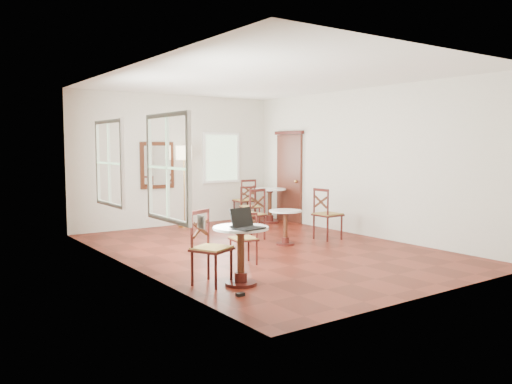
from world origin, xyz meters
TOP-DOWN VIEW (x-y plane):
  - ground at (0.00, 0.00)m, footprint 7.00×7.00m
  - room_shell at (-0.06, 0.27)m, footprint 5.02×7.02m
  - cafe_table_near at (-1.69, -1.75)m, footprint 0.74×0.74m
  - cafe_table_mid at (0.54, 0.12)m, footprint 0.61×0.61m
  - cafe_table_back at (1.97, 2.53)m, footprint 0.78×0.78m
  - chair_near_a at (-0.98, -0.77)m, footprint 0.44×0.44m
  - chair_near_b at (-2.00, -1.49)m, footprint 0.61×0.61m
  - chair_mid_a at (0.33, 0.91)m, footprint 0.52×0.52m
  - chair_mid_b at (1.54, 0.08)m, footprint 0.48×0.48m
  - chair_back_a at (1.68, 3.15)m, footprint 0.51×0.51m
  - chair_back_b at (1.33, 2.44)m, footprint 0.51×0.51m
  - floor_lamp at (0.02, 3.15)m, footprint 0.36×0.36m
  - laptop at (-1.73, -1.93)m, footprint 0.41×0.37m
  - mouse at (-1.84, -1.78)m, footprint 0.10×0.06m
  - navy_mug at (-1.70, -1.76)m, footprint 0.11×0.07m
  - water_glass at (-1.71, -1.70)m, footprint 0.06×0.06m
  - power_adapter at (-1.98, -2.18)m, footprint 0.10×0.06m

SIDE VIEW (x-z plane):
  - ground at x=0.00m, z-range 0.00..0.00m
  - power_adapter at x=-1.98m, z-range 0.00..0.04m
  - cafe_table_mid at x=0.54m, z-range 0.08..0.72m
  - chair_near_a at x=-0.98m, z-range 0.00..0.82m
  - chair_back_b at x=1.33m, z-range 0.00..0.89m
  - cafe_table_near at x=-1.69m, z-range 0.09..0.87m
  - chair_near_b at x=-2.00m, z-range 0.00..0.98m
  - chair_mid_a at x=0.33m, z-range 0.00..1.01m
  - chair_mid_b at x=1.54m, z-range 0.00..1.01m
  - cafe_table_back at x=1.97m, z-range 0.10..0.92m
  - chair_back_a at x=1.68m, z-range 0.00..1.02m
  - mouse at x=-1.84m, z-range 0.78..0.81m
  - navy_mug at x=-1.70m, z-range 0.78..0.86m
  - water_glass at x=-1.71m, z-range 0.78..0.88m
  - laptop at x=-1.73m, z-range 0.71..0.97m
  - floor_lamp at x=0.02m, z-range 0.64..2.48m
  - room_shell at x=-0.06m, z-range 0.38..3.39m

